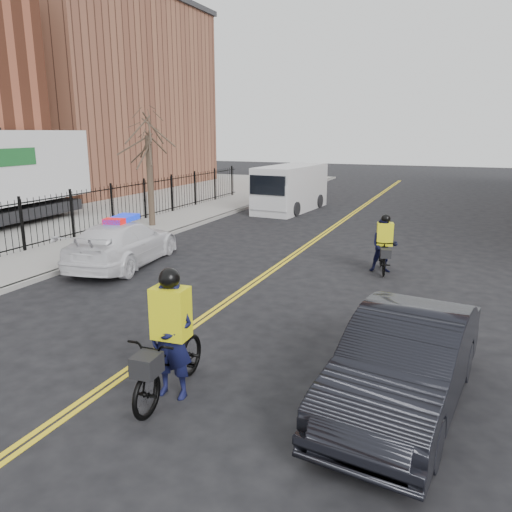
{
  "coord_description": "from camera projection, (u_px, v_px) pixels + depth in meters",
  "views": [
    {
      "loc": [
        5.43,
        -8.92,
        4.3
      ],
      "look_at": [
        0.8,
        2.18,
        1.3
      ],
      "focal_mm": 35.0,
      "sensor_mm": 36.0,
      "label": 1
    }
  ],
  "objects": [
    {
      "name": "center_line_left",
      "position": [
        295.0,
        252.0,
        18.25
      ],
      "size": [
        0.1,
        60.0,
        0.01
      ],
      "primitive_type": "cube",
      "color": "yellow",
      "rests_on": "ground"
    },
    {
      "name": "center_line_right",
      "position": [
        299.0,
        253.0,
        18.19
      ],
      "size": [
        0.1,
        60.0,
        0.01
      ],
      "primitive_type": "cube",
      "color": "yellow",
      "rests_on": "ground"
    },
    {
      "name": "warehouse_far",
      "position": [
        85.0,
        97.0,
        39.44
      ],
      "size": [
        14.0,
        18.0,
        14.0
      ],
      "primitive_type": "cube",
      "color": "brown",
      "rests_on": "ground"
    },
    {
      "name": "cyclist_far",
      "position": [
        384.0,
        250.0,
        15.54
      ],
      "size": [
        0.95,
        1.9,
        1.85
      ],
      "rotation": [
        0.0,
        0.0,
        0.23
      ],
      "color": "black",
      "rests_on": "ground"
    },
    {
      "name": "cyclist_near",
      "position": [
        172.0,
        353.0,
        8.19
      ],
      "size": [
        0.93,
        2.3,
        2.22
      ],
      "rotation": [
        0.0,
        0.0,
        0.06
      ],
      "color": "black",
      "rests_on": "ground"
    },
    {
      "name": "police_cruiser",
      "position": [
        123.0,
        243.0,
        16.4
      ],
      "size": [
        2.83,
        5.33,
        1.63
      ],
      "rotation": [
        0.0,
        0.0,
        3.3
      ],
      "color": "white",
      "rests_on": "ground"
    },
    {
      "name": "sidewalk",
      "position": [
        127.0,
        235.0,
        21.0
      ],
      "size": [
        3.0,
        60.0,
        0.15
      ],
      "primitive_type": "cube",
      "color": "gray",
      "rests_on": "ground"
    },
    {
      "name": "cargo_van",
      "position": [
        289.0,
        189.0,
        27.64
      ],
      "size": [
        2.67,
        6.1,
        2.49
      ],
      "rotation": [
        0.0,
        0.0,
        -0.08
      ],
      "color": "silver",
      "rests_on": "ground"
    },
    {
      "name": "street_tree",
      "position": [
        149.0,
        150.0,
        21.99
      ],
      "size": [
        3.2,
        3.2,
        4.8
      ],
      "color": "#3A2E22",
      "rests_on": "sidewalk"
    },
    {
      "name": "ground",
      "position": [
        185.0,
        331.0,
        11.06
      ],
      "size": [
        120.0,
        120.0,
        0.0
      ],
      "primitive_type": "plane",
      "color": "black",
      "rests_on": "ground"
    },
    {
      "name": "curb",
      "position": [
        158.0,
        238.0,
        20.44
      ],
      "size": [
        0.2,
        60.0,
        0.15
      ],
      "primitive_type": "cube",
      "color": "gray",
      "rests_on": "ground"
    },
    {
      "name": "iron_fence",
      "position": [
        97.0,
        211.0,
        21.34
      ],
      "size": [
        0.12,
        28.0,
        2.0
      ],
      "primitive_type": null,
      "color": "black",
      "rests_on": "ground"
    },
    {
      "name": "dark_sedan",
      "position": [
        405.0,
        362.0,
        7.86
      ],
      "size": [
        2.23,
        4.91,
        1.56
      ],
      "primitive_type": "imported",
      "rotation": [
        0.0,
        0.0,
        -0.12
      ],
      "color": "black",
      "rests_on": "ground"
    }
  ]
}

